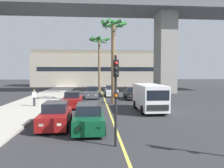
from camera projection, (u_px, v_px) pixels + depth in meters
sidewalk_left at (11, 114)px, 17.39m from camera, size 4.80×80.00×0.15m
lane_stripe_center at (105, 101)px, 26.01m from camera, size 0.14×56.00×0.01m
bridge_overpass at (109, 9)px, 36.12m from camera, size 63.92×8.00×17.80m
pier_building_backdrop at (99, 69)px, 56.73m from camera, size 33.31×8.04×9.01m
car_queue_front at (92, 93)px, 29.19m from camera, size 1.89×4.13×1.56m
car_queue_second at (89, 118)px, 12.86m from camera, size 1.88×4.12×1.56m
car_queue_third at (132, 93)px, 28.12m from camera, size 1.89×4.13×1.56m
car_queue_fourth at (111, 91)px, 31.65m from camera, size 1.84×4.10×1.56m
car_queue_fifth at (73, 100)px, 21.42m from camera, size 1.84×4.10×1.56m
car_queue_sixth at (56, 116)px, 13.63m from camera, size 1.94×4.16×1.56m
delivery_van at (149, 97)px, 19.17m from camera, size 2.19×5.26×2.36m
traffic_light_median_near at (116, 88)px, 9.83m from camera, size 0.24×0.37×4.20m
palm_tree_near_median at (113, 41)px, 23.85m from camera, size 2.98×3.03×9.19m
palm_tree_mid_median at (99, 48)px, 33.13m from camera, size 3.27×3.31×8.90m
pedestrian_near_crosswalk at (34, 97)px, 21.16m from camera, size 0.34×0.22×1.62m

